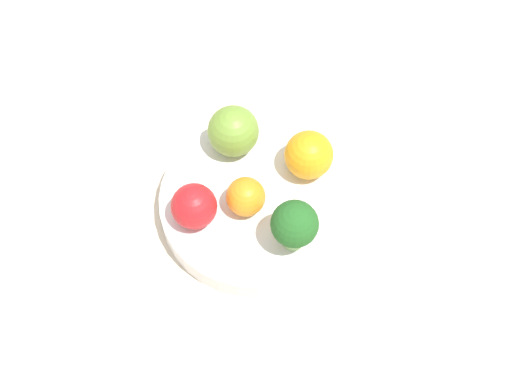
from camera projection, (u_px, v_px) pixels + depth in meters
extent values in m
plane|color=gray|center=(256.00, 218.00, 0.74)|extent=(6.00, 6.00, 0.00)
cube|color=beige|center=(256.00, 214.00, 0.73)|extent=(1.20, 1.20, 0.02)
cylinder|color=white|center=(256.00, 203.00, 0.71)|extent=(0.19, 0.19, 0.03)
cylinder|color=#8CB76B|center=(293.00, 237.00, 0.67)|extent=(0.02, 0.02, 0.02)
sphere|color=#236023|center=(295.00, 224.00, 0.64)|extent=(0.04, 0.04, 0.04)
sphere|color=red|center=(194.00, 206.00, 0.67)|extent=(0.04, 0.04, 0.04)
sphere|color=olive|center=(233.00, 131.00, 0.71)|extent=(0.05, 0.05, 0.05)
sphere|color=orange|center=(309.00, 155.00, 0.70)|extent=(0.05, 0.05, 0.05)
sphere|color=orange|center=(243.00, 195.00, 0.68)|extent=(0.04, 0.04, 0.04)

